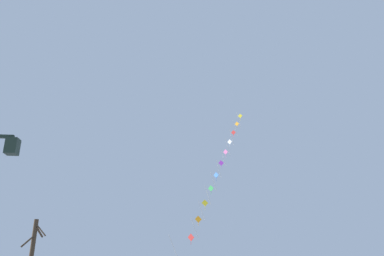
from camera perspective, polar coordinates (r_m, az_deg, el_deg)
name	(u,v)px	position (r m, az deg, el deg)	size (l,w,h in m)	color
kite_train	(218,172)	(25.74, 4.03, -6.79)	(6.59, 10.53, 13.97)	brown
bare_tree	(32,255)	(21.24, -23.71, -17.66)	(1.07, 1.86, 3.78)	#423323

